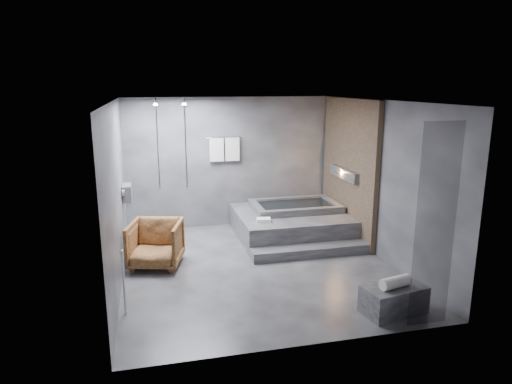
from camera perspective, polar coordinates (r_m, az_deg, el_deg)
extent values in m
plane|color=#2E2E31|center=(7.96, 0.23, -9.28)|extent=(5.00, 5.00, 0.00)
cube|color=#4D4D50|center=(7.35, 0.26, 11.29)|extent=(4.50, 5.00, 0.04)
cube|color=#38383E|center=(9.94, -3.16, 3.71)|extent=(4.50, 0.04, 2.80)
cube|color=#38383E|center=(5.23, 6.74, -5.34)|extent=(4.50, 0.04, 2.80)
cube|color=#38383E|center=(7.35, -17.06, -0.33)|extent=(0.04, 5.00, 2.80)
cube|color=#38383E|center=(8.34, 15.44, 1.36)|extent=(0.04, 5.00, 2.80)
cube|color=#A3815F|center=(9.41, 11.50, 2.91)|extent=(0.10, 2.40, 2.78)
cube|color=#FF9938|center=(9.40, 11.03, 2.29)|extent=(0.14, 1.20, 0.20)
cube|color=gray|center=(8.77, -15.83, -0.09)|extent=(0.16, 0.42, 0.30)
imported|color=beige|center=(8.69, -15.77, -0.53)|extent=(0.08, 0.08, 0.21)
imported|color=beige|center=(8.89, -15.71, -0.40)|extent=(0.07, 0.07, 0.15)
cylinder|color=silver|center=(9.29, -8.81, 6.01)|extent=(0.04, 0.04, 1.80)
cylinder|color=silver|center=(9.27, -12.21, 5.85)|extent=(0.04, 0.04, 1.80)
cylinder|color=silver|center=(9.77, -4.01, 6.79)|extent=(0.75, 0.02, 0.02)
cube|color=white|center=(9.76, -4.95, 5.28)|extent=(0.30, 0.06, 0.50)
cube|color=white|center=(9.81, -2.98, 5.36)|extent=(0.30, 0.06, 0.50)
cylinder|color=silver|center=(6.51, -16.20, -10.92)|extent=(0.04, 0.04, 0.90)
cube|color=black|center=(6.03, 21.49, -4.14)|extent=(0.55, 0.01, 2.60)
cube|color=#333336|center=(9.46, 4.36, -3.98)|extent=(2.20, 2.00, 0.50)
cube|color=#333336|center=(8.46, 6.79, -7.33)|extent=(2.20, 0.36, 0.18)
cube|color=#333336|center=(6.68, 16.81, -12.73)|extent=(0.92, 0.62, 0.38)
imported|color=#482812|center=(8.04, -12.44, -6.35)|extent=(1.04, 1.06, 0.79)
cylinder|color=white|center=(6.53, 17.02, -10.74)|extent=(0.47, 0.26, 0.16)
cube|color=white|center=(8.71, 0.96, -3.52)|extent=(0.29, 0.23, 0.07)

